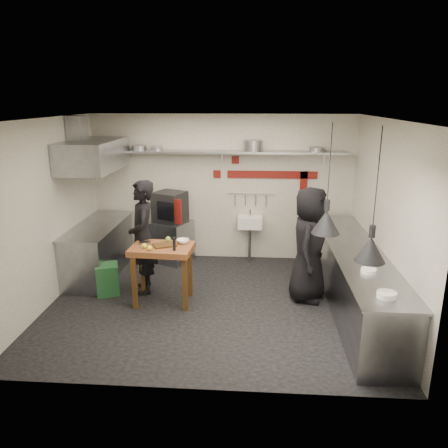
# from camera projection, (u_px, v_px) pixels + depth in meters

# --- Properties ---
(floor) EXTENTS (5.00, 5.00, 0.00)m
(floor) POSITION_uv_depth(u_px,v_px,m) (212.00, 303.00, 6.80)
(floor) COLOR black
(floor) RESTS_ON ground
(ceiling) EXTENTS (5.00, 5.00, 0.00)m
(ceiling) POSITION_uv_depth(u_px,v_px,m) (211.00, 119.00, 6.03)
(ceiling) COLOR silver
(ceiling) RESTS_ON floor
(wall_back) EXTENTS (5.00, 0.04, 2.80)m
(wall_back) POSITION_uv_depth(u_px,v_px,m) (222.00, 188.00, 8.43)
(wall_back) COLOR beige
(wall_back) RESTS_ON floor
(wall_front) EXTENTS (5.00, 0.04, 2.80)m
(wall_front) POSITION_uv_depth(u_px,v_px,m) (191.00, 270.00, 4.40)
(wall_front) COLOR beige
(wall_front) RESTS_ON floor
(wall_left) EXTENTS (0.04, 4.20, 2.80)m
(wall_left) POSITION_uv_depth(u_px,v_px,m) (47.00, 213.00, 6.59)
(wall_left) COLOR beige
(wall_left) RESTS_ON floor
(wall_right) EXTENTS (0.04, 4.20, 2.80)m
(wall_right) POSITION_uv_depth(u_px,v_px,m) (385.00, 220.00, 6.24)
(wall_right) COLOR beige
(wall_right) RESTS_ON floor
(red_band_horiz) EXTENTS (1.70, 0.02, 0.14)m
(red_band_horiz) POSITION_uv_depth(u_px,v_px,m) (272.00, 175.00, 8.27)
(red_band_horiz) COLOR maroon
(red_band_horiz) RESTS_ON wall_back
(red_band_vert) EXTENTS (0.14, 0.02, 1.10)m
(red_band_vert) POSITION_uv_depth(u_px,v_px,m) (303.00, 200.00, 8.36)
(red_band_vert) COLOR maroon
(red_band_vert) RESTS_ON wall_back
(red_tile_a) EXTENTS (0.14, 0.02, 0.14)m
(red_tile_a) POSITION_uv_depth(u_px,v_px,m) (235.00, 160.00, 8.24)
(red_tile_a) COLOR maroon
(red_tile_a) RESTS_ON wall_back
(red_tile_b) EXTENTS (0.14, 0.02, 0.14)m
(red_tile_b) POSITION_uv_depth(u_px,v_px,m) (217.00, 174.00, 8.34)
(red_tile_b) COLOR maroon
(red_tile_b) RESTS_ON wall_back
(back_shelf) EXTENTS (4.60, 0.34, 0.04)m
(back_shelf) POSITION_uv_depth(u_px,v_px,m) (222.00, 152.00, 8.06)
(back_shelf) COLOR gray
(back_shelf) RESTS_ON wall_back
(shelf_bracket_left) EXTENTS (0.04, 0.06, 0.24)m
(shelf_bracket_left) POSITION_uv_depth(u_px,v_px,m) (123.00, 155.00, 8.36)
(shelf_bracket_left) COLOR gray
(shelf_bracket_left) RESTS_ON wall_back
(shelf_bracket_mid) EXTENTS (0.04, 0.06, 0.24)m
(shelf_bracket_mid) POSITION_uv_depth(u_px,v_px,m) (222.00, 156.00, 8.23)
(shelf_bracket_mid) COLOR gray
(shelf_bracket_mid) RESTS_ON wall_back
(shelf_bracket_right) EXTENTS (0.04, 0.06, 0.24)m
(shelf_bracket_right) POSITION_uv_depth(u_px,v_px,m) (324.00, 157.00, 8.10)
(shelf_bracket_right) COLOR gray
(shelf_bracket_right) RESTS_ON wall_back
(pan_far_left) EXTENTS (0.33, 0.33, 0.09)m
(pan_far_left) POSITION_uv_depth(u_px,v_px,m) (139.00, 148.00, 8.14)
(pan_far_left) COLOR gray
(pan_far_left) RESTS_ON back_shelf
(pan_mid_left) EXTENTS (0.25, 0.25, 0.07)m
(pan_mid_left) POSITION_uv_depth(u_px,v_px,m) (157.00, 148.00, 8.12)
(pan_mid_left) COLOR gray
(pan_mid_left) RESTS_ON back_shelf
(stock_pot) EXTENTS (0.36, 0.36, 0.20)m
(stock_pot) POSITION_uv_depth(u_px,v_px,m) (253.00, 146.00, 7.98)
(stock_pot) COLOR gray
(stock_pot) RESTS_ON back_shelf
(pan_right) EXTENTS (0.36, 0.36, 0.08)m
(pan_right) POSITION_uv_depth(u_px,v_px,m) (316.00, 149.00, 7.92)
(pan_right) COLOR gray
(pan_right) RESTS_ON back_shelf
(oven_stand) EXTENTS (0.88, 0.85, 0.80)m
(oven_stand) POSITION_uv_depth(u_px,v_px,m) (171.00, 241.00, 8.50)
(oven_stand) COLOR gray
(oven_stand) RESTS_ON floor
(combi_oven) EXTENTS (0.69, 0.67, 0.58)m
(combi_oven) POSITION_uv_depth(u_px,v_px,m) (170.00, 207.00, 8.26)
(combi_oven) COLOR black
(combi_oven) RESTS_ON oven_stand
(oven_door) EXTENTS (0.50, 0.25, 0.46)m
(oven_door) POSITION_uv_depth(u_px,v_px,m) (169.00, 210.00, 8.01)
(oven_door) COLOR maroon
(oven_door) RESTS_ON combi_oven
(oven_glass) EXTENTS (0.33, 0.16, 0.34)m
(oven_glass) POSITION_uv_depth(u_px,v_px,m) (165.00, 211.00, 7.96)
(oven_glass) COLOR black
(oven_glass) RESTS_ON oven_door
(hand_sink) EXTENTS (0.46, 0.34, 0.22)m
(hand_sink) POSITION_uv_depth(u_px,v_px,m) (250.00, 222.00, 8.39)
(hand_sink) COLOR white
(hand_sink) RESTS_ON wall_back
(sink_tap) EXTENTS (0.03, 0.03, 0.14)m
(sink_tap) POSITION_uv_depth(u_px,v_px,m) (250.00, 213.00, 8.34)
(sink_tap) COLOR gray
(sink_tap) RESTS_ON hand_sink
(sink_drain) EXTENTS (0.06, 0.06, 0.66)m
(sink_drain) POSITION_uv_depth(u_px,v_px,m) (250.00, 244.00, 8.47)
(sink_drain) COLOR gray
(sink_drain) RESTS_ON floor
(utensil_rail) EXTENTS (0.90, 0.02, 0.02)m
(utensil_rail) POSITION_uv_depth(u_px,v_px,m) (251.00, 193.00, 8.37)
(utensil_rail) COLOR gray
(utensil_rail) RESTS_ON wall_back
(counter_right) EXTENTS (0.70, 3.80, 0.90)m
(counter_right) POSITION_uv_depth(u_px,v_px,m) (355.00, 280.00, 6.53)
(counter_right) COLOR gray
(counter_right) RESTS_ON floor
(counter_right_top) EXTENTS (0.76, 3.90, 0.03)m
(counter_right_top) POSITION_uv_depth(u_px,v_px,m) (357.00, 251.00, 6.40)
(counter_right_top) COLOR gray
(counter_right_top) RESTS_ON counter_right
(plate_stack) EXTENTS (0.23, 0.23, 0.07)m
(plate_stack) POSITION_uv_depth(u_px,v_px,m) (387.00, 295.00, 4.87)
(plate_stack) COLOR white
(plate_stack) RESTS_ON counter_right_top
(small_bowl_right) EXTENTS (0.26, 0.26, 0.05)m
(small_bowl_right) POSITION_uv_depth(u_px,v_px,m) (369.00, 271.00, 5.57)
(small_bowl_right) COLOR white
(small_bowl_right) RESTS_ON counter_right_top
(counter_left) EXTENTS (0.70, 1.90, 0.90)m
(counter_left) POSITION_uv_depth(u_px,v_px,m) (99.00, 250.00, 7.83)
(counter_left) COLOR gray
(counter_left) RESTS_ON floor
(counter_left_top) EXTENTS (0.76, 2.00, 0.03)m
(counter_left_top) POSITION_uv_depth(u_px,v_px,m) (97.00, 225.00, 7.70)
(counter_left_top) COLOR gray
(counter_left_top) RESTS_ON counter_left
(extractor_hood) EXTENTS (0.78, 1.60, 0.50)m
(extractor_hood) POSITION_uv_depth(u_px,v_px,m) (94.00, 155.00, 7.36)
(extractor_hood) COLOR gray
(extractor_hood) RESTS_ON ceiling
(hood_duct) EXTENTS (0.28, 0.28, 0.50)m
(hood_duct) POSITION_uv_depth(u_px,v_px,m) (77.00, 131.00, 7.26)
(hood_duct) COLOR gray
(hood_duct) RESTS_ON ceiling
(green_bin) EXTENTS (0.45, 0.45, 0.50)m
(green_bin) POSITION_uv_depth(u_px,v_px,m) (107.00, 279.00, 7.08)
(green_bin) COLOR #1E542B
(green_bin) RESTS_ON floor
(prep_table) EXTENTS (0.96, 0.70, 0.92)m
(prep_table) POSITION_uv_depth(u_px,v_px,m) (163.00, 274.00, 6.73)
(prep_table) COLOR brown
(prep_table) RESTS_ON floor
(cutting_board) EXTENTS (0.40, 0.35, 0.02)m
(cutting_board) POSITION_uv_depth(u_px,v_px,m) (165.00, 245.00, 6.61)
(cutting_board) COLOR #452C12
(cutting_board) RESTS_ON prep_table
(pepper_mill) EXTENTS (0.06, 0.06, 0.20)m
(pepper_mill) POSITION_uv_depth(u_px,v_px,m) (174.00, 244.00, 6.39)
(pepper_mill) COLOR black
(pepper_mill) RESTS_ON prep_table
(lemon_a) EXTENTS (0.09, 0.09, 0.07)m
(lemon_a) POSITION_uv_depth(u_px,v_px,m) (144.00, 246.00, 6.50)
(lemon_a) COLOR #FFF32D
(lemon_a) RESTS_ON prep_table
(lemon_b) EXTENTS (0.09, 0.09, 0.07)m
(lemon_b) POSITION_uv_depth(u_px,v_px,m) (149.00, 248.00, 6.40)
(lemon_b) COLOR #FFF32D
(lemon_b) RESTS_ON prep_table
(veg_ball) EXTENTS (0.09, 0.09, 0.09)m
(veg_ball) POSITION_uv_depth(u_px,v_px,m) (168.00, 239.00, 6.76)
(veg_ball) COLOR olive
(veg_ball) RESTS_ON prep_table
(steel_tray) EXTENTS (0.19, 0.15, 0.03)m
(steel_tray) POSITION_uv_depth(u_px,v_px,m) (145.00, 243.00, 6.71)
(steel_tray) COLOR gray
(steel_tray) RESTS_ON prep_table
(bowl) EXTENTS (0.25, 0.25, 0.06)m
(bowl) POSITION_uv_depth(u_px,v_px,m) (183.00, 241.00, 6.73)
(bowl) COLOR white
(bowl) RESTS_ON prep_table
(heat_lamp_near) EXTENTS (0.40, 0.40, 1.39)m
(heat_lamp_near) POSITION_uv_depth(u_px,v_px,m) (329.00, 180.00, 5.38)
(heat_lamp_near) COLOR black
(heat_lamp_near) RESTS_ON ceiling
(heat_lamp_far) EXTENTS (0.43, 0.43, 1.52)m
(heat_lamp_far) POSITION_uv_depth(u_px,v_px,m) (376.00, 196.00, 4.77)
(heat_lamp_far) COLOR black
(heat_lamp_far) RESTS_ON ceiling
(chef_left) EXTENTS (0.62, 0.77, 1.85)m
(chef_left) POSITION_uv_depth(u_px,v_px,m) (143.00, 237.00, 7.00)
(chef_left) COLOR black
(chef_left) RESTS_ON floor
(chef_right) EXTENTS (0.80, 1.01, 1.80)m
(chef_right) POSITION_uv_depth(u_px,v_px,m) (309.00, 245.00, 6.73)
(chef_right) COLOR black
(chef_right) RESTS_ON floor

